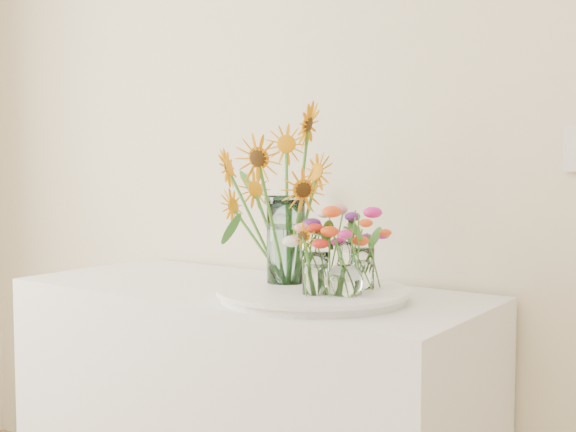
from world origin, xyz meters
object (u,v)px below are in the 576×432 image
at_px(small_vase_a, 315,274).
at_px(small_vase_b, 344,270).
at_px(mason_jar, 286,240).
at_px(small_vase_c, 362,269).
at_px(tray, 313,295).

bearing_deg(small_vase_a, small_vase_b, 25.01).
bearing_deg(small_vase_a, mason_jar, 147.80).
xyz_separation_m(mason_jar, small_vase_c, (0.22, 0.04, -0.07)).
relative_size(mason_jar, small_vase_b, 1.78).
xyz_separation_m(tray, small_vase_c, (0.10, 0.08, 0.07)).
relative_size(small_vase_b, small_vase_c, 1.23).
height_order(small_vase_b, small_vase_c, small_vase_b).
bearing_deg(small_vase_b, small_vase_a, -154.99).
relative_size(tray, small_vase_a, 4.33).
xyz_separation_m(tray, small_vase_a, (0.05, -0.07, 0.07)).
xyz_separation_m(small_vase_a, small_vase_c, (0.05, 0.15, 0.00)).
distance_m(mason_jar, small_vase_c, 0.23).
bearing_deg(small_vase_a, small_vase_c, 70.70).
height_order(small_vase_a, small_vase_b, small_vase_b).
relative_size(small_vase_a, small_vase_b, 0.81).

